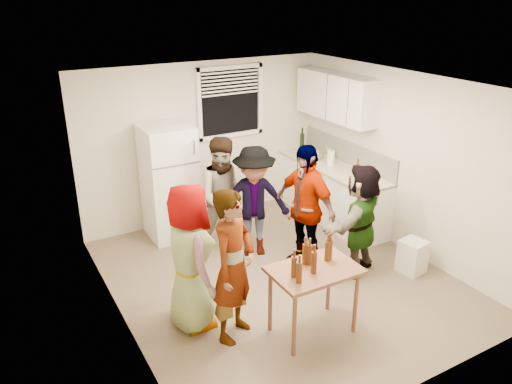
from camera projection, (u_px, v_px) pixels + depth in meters
room at (279, 278)px, 6.49m from camera, size 4.00×4.50×2.50m
window at (230, 102)px, 7.77m from camera, size 1.12×0.10×1.06m
refrigerator at (169, 182)px, 7.33m from camera, size 0.70×0.70×1.70m
counter_lower at (331, 193)px, 8.03m from camera, size 0.60×2.20×0.86m
countertop at (333, 167)px, 7.86m from camera, size 0.64×2.22×0.04m
backsplash at (348, 152)px, 7.91m from camera, size 0.03×2.20×0.36m
upper_cabinets at (335, 96)px, 7.67m from camera, size 0.34×1.60×0.70m
kettle at (316, 160)px, 8.14m from camera, size 0.28×0.24×0.22m
paper_towel at (330, 165)px, 7.87m from camera, size 0.11×0.11×0.24m
wine_bottle at (302, 150)px, 8.62m from camera, size 0.07×0.07×0.29m
beer_bottle_counter at (356, 181)px, 7.25m from camera, size 0.06×0.06×0.25m
blue_cup at (355, 186)px, 7.06m from camera, size 0.10×0.10×0.13m
picture_frame at (331, 153)px, 8.19m from camera, size 0.02×0.19×0.16m
trash_bin at (413, 255)px, 6.55m from camera, size 0.35×0.35×0.45m
serving_table at (311, 330)px, 5.50m from camera, size 0.94×0.63×0.78m
beer_bottle_table at (313, 273)px, 5.13m from camera, size 0.06×0.06×0.24m
red_cup at (309, 263)px, 5.31m from camera, size 0.09×0.09×0.12m
guest_grey at (194, 323)px, 5.62m from camera, size 1.70×0.87×0.53m
guest_stripe at (235, 333)px, 5.45m from camera, size 1.46×1.75×0.41m
guest_back_left at (227, 252)px, 7.12m from camera, size 1.20×1.84×0.64m
guest_back_right at (254, 253)px, 7.11m from camera, size 1.52×1.84×0.59m
guest_black at (302, 264)px, 6.81m from camera, size 1.87×1.31×0.42m
guest_orange at (356, 270)px, 6.67m from camera, size 1.90×1.95×0.44m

